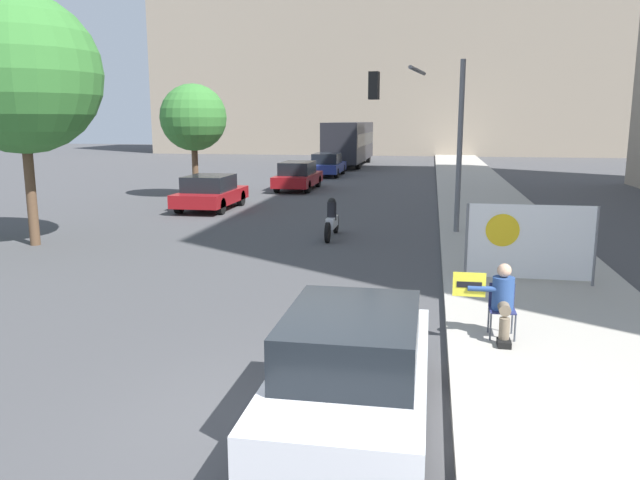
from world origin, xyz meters
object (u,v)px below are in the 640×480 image
traffic_light_pole (425,117)px  car_on_road_nearest (210,192)px  parked_car_curbside (353,366)px  motorcycle_on_road (332,220)px  car_on_road_midblock (298,176)px  city_bus_on_road (349,141)px  street_tree_midblock (193,118)px  car_on_road_distant (327,165)px  seated_protester (502,299)px  street_tree_near_curb (21,74)px  protest_banner (529,242)px

traffic_light_pole → car_on_road_nearest: bearing=154.3°
parked_car_curbside → motorcycle_on_road: 11.78m
car_on_road_midblock → city_bus_on_road: bearing=88.9°
motorcycle_on_road → street_tree_midblock: bearing=131.5°
car_on_road_distant → motorcycle_on_road: 21.19m
city_bus_on_road → traffic_light_pole: bearing=-78.2°
street_tree_midblock → traffic_light_pole: bearing=-36.2°
traffic_light_pole → city_bus_on_road: 29.92m
seated_protester → street_tree_midblock: bearing=144.4°
parked_car_curbside → car_on_road_midblock: 25.04m
car_on_road_distant → street_tree_midblock: bearing=-108.7°
seated_protester → car_on_road_distant: 30.58m
traffic_light_pole → motorcycle_on_road: 4.25m
car_on_road_nearest → car_on_road_distant: size_ratio=0.91×
traffic_light_pole → street_tree_midblock: 12.91m
traffic_light_pole → car_on_road_midblock: bearing=119.0°
car_on_road_distant → motorcycle_on_road: car_on_road_distant is taller
seated_protester → car_on_road_distant: bearing=124.8°
parked_car_curbside → car_on_road_nearest: (-7.81, 16.73, -0.00)m
city_bus_on_road → street_tree_near_curb: street_tree_near_curb is taller
car_on_road_distant → street_tree_near_curb: 24.27m
traffic_light_pole → street_tree_midblock: (-10.42, 7.63, -0.01)m
motorcycle_on_road → car_on_road_midblock: bearing=106.5°
car_on_road_midblock → city_bus_on_road: city_bus_on_road is taller
seated_protester → car_on_road_distant: size_ratio=0.26×
car_on_road_midblock → car_on_road_nearest: bearing=-104.3°
motorcycle_on_road → street_tree_midblock: 12.05m
car_on_road_nearest → seated_protester: bearing=-54.7°
car_on_road_distant → car_on_road_midblock: bearing=-91.1°
car_on_road_nearest → street_tree_midblock: size_ratio=0.80×
traffic_light_pole → street_tree_near_curb: (-10.91, -3.70, 1.13)m
traffic_light_pole → car_on_road_midblock: size_ratio=1.11×
traffic_light_pole → parked_car_curbside: (-0.61, -12.68, -2.94)m
traffic_light_pole → street_tree_midblock: traffic_light_pole is taller
seated_protester → protest_banner: 3.71m
protest_banner → parked_car_curbside: protest_banner is taller
traffic_light_pole → car_on_road_nearest: 9.79m
protest_banner → street_tree_near_curb: (-13.21, 2.53, 3.73)m
traffic_light_pole → parked_car_curbside: size_ratio=1.25×
protest_banner → car_on_road_nearest: protest_banner is taller
parked_car_curbside → motorcycle_on_road: size_ratio=1.87×
parked_car_curbside → car_on_road_distant: (-5.70, 32.48, 0.03)m
parked_car_curbside → traffic_light_pole: bearing=87.3°
parked_car_curbside → car_on_road_nearest: bearing=115.0°
car_on_road_nearest → traffic_light_pole: bearing=-25.7°
traffic_light_pole → car_on_road_distant: traffic_light_pole is taller
parked_car_curbside → city_bus_on_road: bearing=97.5°
city_bus_on_road → street_tree_midblock: bearing=-101.2°
seated_protester → traffic_light_pole: size_ratio=0.23×
traffic_light_pole → car_on_road_midblock: (-6.47, 11.66, -2.91)m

